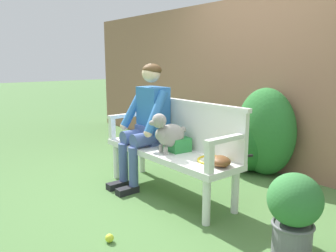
{
  "coord_description": "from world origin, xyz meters",
  "views": [
    {
      "loc": [
        2.6,
        -2.09,
        1.37
      ],
      "look_at": [
        0.0,
        0.0,
        0.72
      ],
      "focal_mm": 35.93,
      "sensor_mm": 36.0,
      "label": 1
    }
  ],
  "objects_px": {
    "garden_bench": "(168,156)",
    "potted_plant": "(294,210)",
    "person_seated": "(147,120)",
    "sports_bag": "(176,143)",
    "tennis_racket": "(216,160)",
    "dog_on_bench": "(168,133)",
    "tennis_ball": "(109,238)",
    "baseball_glove": "(221,161)"
  },
  "relations": [
    {
      "from": "dog_on_bench",
      "to": "tennis_ball",
      "type": "distance_m",
      "value": 1.17
    },
    {
      "from": "person_seated",
      "to": "baseball_glove",
      "type": "bearing_deg",
      "value": 1.64
    },
    {
      "from": "garden_bench",
      "to": "potted_plant",
      "type": "height_order",
      "value": "potted_plant"
    },
    {
      "from": "tennis_racket",
      "to": "baseball_glove",
      "type": "height_order",
      "value": "baseball_glove"
    },
    {
      "from": "person_seated",
      "to": "tennis_racket",
      "type": "distance_m",
      "value": 0.96
    },
    {
      "from": "person_seated",
      "to": "baseball_glove",
      "type": "relative_size",
      "value": 6.09
    },
    {
      "from": "garden_bench",
      "to": "potted_plant",
      "type": "bearing_deg",
      "value": -1.43
    },
    {
      "from": "baseball_glove",
      "to": "sports_bag",
      "type": "bearing_deg",
      "value": -151.3
    },
    {
      "from": "tennis_racket",
      "to": "sports_bag",
      "type": "xyz_separation_m",
      "value": [
        -0.52,
        -0.04,
        0.06
      ]
    },
    {
      "from": "person_seated",
      "to": "tennis_racket",
      "type": "relative_size",
      "value": 2.31
    },
    {
      "from": "person_seated",
      "to": "sports_bag",
      "type": "relative_size",
      "value": 4.78
    },
    {
      "from": "tennis_ball",
      "to": "potted_plant",
      "type": "bearing_deg",
      "value": 43.66
    },
    {
      "from": "garden_bench",
      "to": "person_seated",
      "type": "distance_m",
      "value": 0.48
    },
    {
      "from": "baseball_glove",
      "to": "garden_bench",
      "type": "bearing_deg",
      "value": -145.87
    },
    {
      "from": "garden_bench",
      "to": "tennis_ball",
      "type": "height_order",
      "value": "garden_bench"
    },
    {
      "from": "person_seated",
      "to": "baseball_glove",
      "type": "xyz_separation_m",
      "value": [
        1.06,
        0.03,
        -0.22
      ]
    },
    {
      "from": "tennis_racket",
      "to": "tennis_ball",
      "type": "distance_m",
      "value": 1.16
    },
    {
      "from": "person_seated",
      "to": "sports_bag",
      "type": "bearing_deg",
      "value": 10.49
    },
    {
      "from": "person_seated",
      "to": "tennis_ball",
      "type": "height_order",
      "value": "person_seated"
    },
    {
      "from": "dog_on_bench",
      "to": "potted_plant",
      "type": "xyz_separation_m",
      "value": [
        1.37,
        0.03,
        -0.33
      ]
    },
    {
      "from": "tennis_racket",
      "to": "baseball_glove",
      "type": "xyz_separation_m",
      "value": [
        0.14,
        -0.08,
        0.04
      ]
    },
    {
      "from": "person_seated",
      "to": "sports_bag",
      "type": "xyz_separation_m",
      "value": [
        0.4,
        0.07,
        -0.2
      ]
    },
    {
      "from": "person_seated",
      "to": "tennis_ball",
      "type": "relative_size",
      "value": 20.29
    },
    {
      "from": "person_seated",
      "to": "potted_plant",
      "type": "height_order",
      "value": "person_seated"
    },
    {
      "from": "tennis_racket",
      "to": "baseball_glove",
      "type": "distance_m",
      "value": 0.16
    },
    {
      "from": "potted_plant",
      "to": "garden_bench",
      "type": "bearing_deg",
      "value": 178.57
    },
    {
      "from": "garden_bench",
      "to": "tennis_racket",
      "type": "xyz_separation_m",
      "value": [
        0.57,
        0.1,
        0.07
      ]
    },
    {
      "from": "person_seated",
      "to": "potted_plant",
      "type": "xyz_separation_m",
      "value": [
        1.8,
        -0.02,
        -0.39
      ]
    },
    {
      "from": "garden_bench",
      "to": "dog_on_bench",
      "type": "xyz_separation_m",
      "value": [
        0.08,
        -0.07,
        0.26
      ]
    },
    {
      "from": "sports_bag",
      "to": "tennis_ball",
      "type": "height_order",
      "value": "sports_bag"
    },
    {
      "from": "potted_plant",
      "to": "tennis_ball",
      "type": "bearing_deg",
      "value": -136.34
    },
    {
      "from": "dog_on_bench",
      "to": "baseball_glove",
      "type": "xyz_separation_m",
      "value": [
        0.62,
        0.09,
        -0.16
      ]
    },
    {
      "from": "person_seated",
      "to": "tennis_ball",
      "type": "xyz_separation_m",
      "value": [
        0.83,
        -0.95,
        -0.71
      ]
    },
    {
      "from": "dog_on_bench",
      "to": "tennis_racket",
      "type": "xyz_separation_m",
      "value": [
        0.49,
        0.17,
        -0.19
      ]
    },
    {
      "from": "tennis_racket",
      "to": "potted_plant",
      "type": "relative_size",
      "value": 0.95
    },
    {
      "from": "dog_on_bench",
      "to": "person_seated",
      "type": "bearing_deg",
      "value": 172.63
    },
    {
      "from": "person_seated",
      "to": "baseball_glove",
      "type": "distance_m",
      "value": 1.08
    },
    {
      "from": "tennis_racket",
      "to": "sports_bag",
      "type": "distance_m",
      "value": 0.52
    },
    {
      "from": "garden_bench",
      "to": "potted_plant",
      "type": "xyz_separation_m",
      "value": [
        1.45,
        -0.04,
        -0.06
      ]
    },
    {
      "from": "garden_bench",
      "to": "tennis_racket",
      "type": "bearing_deg",
      "value": 10.11
    },
    {
      "from": "garden_bench",
      "to": "potted_plant",
      "type": "distance_m",
      "value": 1.45
    },
    {
      "from": "potted_plant",
      "to": "person_seated",
      "type": "bearing_deg",
      "value": 179.22
    }
  ]
}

